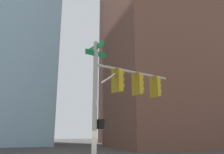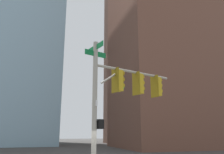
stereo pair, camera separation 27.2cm
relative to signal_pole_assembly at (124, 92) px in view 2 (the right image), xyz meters
name	(u,v)px [view 2 (the right image)]	position (x,y,z in m)	size (l,w,h in m)	color
signal_pole_assembly	(124,92)	(0.00, 0.00, 0.00)	(4.88, 2.03, 6.44)	#9E998C
building_brick_nearside	(180,5)	(-22.23, -26.55, 24.04)	(26.53, 16.44, 56.67)	brown
building_brick_midblock	(177,64)	(-26.13, -34.83, 14.12)	(19.56, 16.17, 36.82)	brown
building_glass_tower	(0,11)	(15.90, -48.55, 28.56)	(31.21, 28.15, 65.71)	#8CB2C6
building_brick_farside	(147,42)	(-21.34, -40.61, 21.25)	(18.32, 19.06, 51.09)	brown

